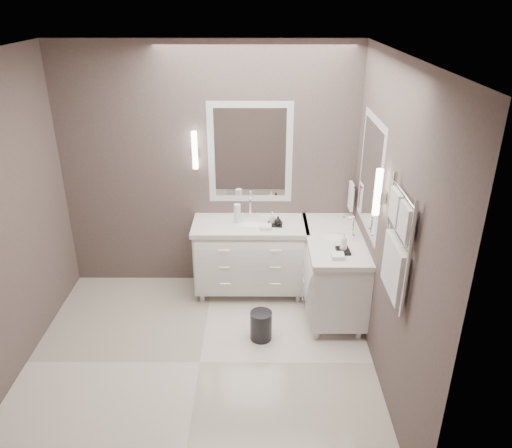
{
  "coord_description": "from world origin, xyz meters",
  "views": [
    {
      "loc": [
        0.53,
        -3.63,
        3.1
      ],
      "look_at": [
        0.52,
        0.7,
        1.09
      ],
      "focal_mm": 35.0,
      "sensor_mm": 36.0,
      "label": 1
    }
  ],
  "objects_px": {
    "vanity_back": "(250,253)",
    "vanity_right": "(333,268)",
    "waste_bin": "(261,326)",
    "towel_ladder": "(397,250)"
  },
  "relations": [
    {
      "from": "vanity_back",
      "to": "waste_bin",
      "type": "height_order",
      "value": "vanity_back"
    },
    {
      "from": "vanity_back",
      "to": "waste_bin",
      "type": "xyz_separation_m",
      "value": [
        0.12,
        -0.86,
        -0.34
      ]
    },
    {
      "from": "vanity_right",
      "to": "waste_bin",
      "type": "relative_size",
      "value": 4.15
    },
    {
      "from": "vanity_back",
      "to": "vanity_right",
      "type": "bearing_deg",
      "value": -20.38
    },
    {
      "from": "vanity_back",
      "to": "towel_ladder",
      "type": "relative_size",
      "value": 1.38
    },
    {
      "from": "towel_ladder",
      "to": "waste_bin",
      "type": "distance_m",
      "value": 1.76
    },
    {
      "from": "vanity_back",
      "to": "vanity_right",
      "type": "height_order",
      "value": "same"
    },
    {
      "from": "vanity_back",
      "to": "vanity_right",
      "type": "relative_size",
      "value": 1.0
    },
    {
      "from": "vanity_right",
      "to": "towel_ladder",
      "type": "height_order",
      "value": "towel_ladder"
    },
    {
      "from": "towel_ladder",
      "to": "vanity_back",
      "type": "bearing_deg",
      "value": 124.1
    }
  ]
}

